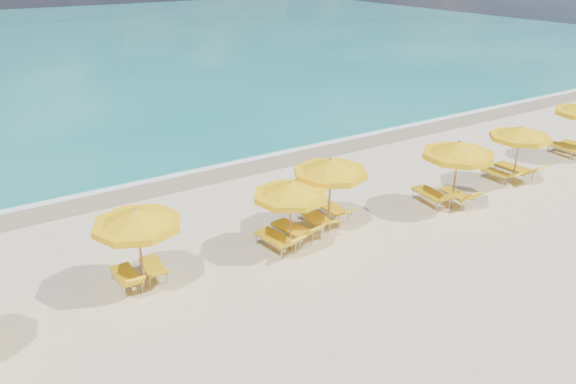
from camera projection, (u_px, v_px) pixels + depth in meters
ground_plane at (313, 242)px, 17.92m from camera, size 120.00×120.00×0.00m
ocean at (31, 46)px, 54.96m from camera, size 120.00×80.00×0.30m
wet_sand_band at (212, 172)px, 23.63m from camera, size 120.00×2.60×0.01m
foam_line at (204, 166)px, 24.25m from camera, size 120.00×1.20×0.03m
whitecap_near at (20, 137)px, 28.06m from camera, size 14.00×0.36×0.05m
whitecap_far at (212, 80)px, 40.42m from camera, size 18.00×0.30×0.05m
umbrella_2 at (137, 219)px, 14.74m from camera, size 2.45×2.45×2.43m
umbrella_3 at (290, 191)px, 16.71m from camera, size 2.67×2.67×2.33m
umbrella_4 at (330, 168)px, 18.07m from camera, size 2.68×2.68×2.49m
umbrella_5 at (459, 150)px, 19.43m from camera, size 3.16×3.16×2.58m
umbrella_6 at (521, 134)px, 21.78m from camera, size 3.01×3.01×2.38m
lounger_2_left at (127, 280)px, 15.45m from camera, size 0.59×1.65×0.79m
lounger_2_right at (154, 271)px, 15.93m from camera, size 0.70×1.67×0.72m
lounger_3_left at (276, 243)px, 17.37m from camera, size 0.87×1.92×0.87m
lounger_3_right at (293, 234)px, 17.94m from camera, size 0.93×1.96×0.89m
lounger_4_left at (314, 221)px, 18.83m from camera, size 0.84×1.97×0.72m
lounger_4_right at (332, 212)px, 19.46m from camera, size 0.60×1.77×0.73m
lounger_5_left at (432, 198)px, 20.46m from camera, size 0.85×2.00×0.94m
lounger_5_right at (457, 198)px, 20.59m from camera, size 0.77×1.72×0.81m
lounger_6_left at (497, 176)px, 22.62m from camera, size 0.60×1.66×0.65m
lounger_6_right at (515, 172)px, 22.88m from camera, size 0.74×2.02×0.88m
lounger_7_left at (565, 151)px, 25.39m from camera, size 0.78×1.98×0.71m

